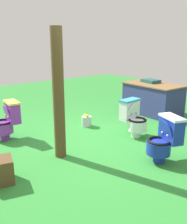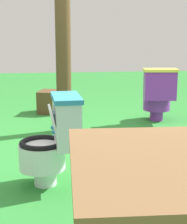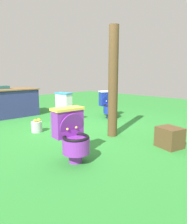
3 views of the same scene
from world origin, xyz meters
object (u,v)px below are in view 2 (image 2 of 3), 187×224
wooden_post (63,48)px  lemon_bucket (167,152)px  small_crate (50,102)px  toilet_white (53,140)px  toilet_purple (158,94)px

wooden_post → lemon_bucket: (-0.90, 1.25, -0.90)m
small_crate → lemon_bucket: small_crate is taller
toilet_white → toilet_purple: same height
wooden_post → small_crate: 1.37m
small_crate → lemon_bucket: size_ratio=1.31×
small_crate → lemon_bucket: 2.55m
toilet_white → small_crate: (0.02, -2.66, -0.21)m
wooden_post → small_crate: bearing=-81.1°
lemon_bucket → small_crate: bearing=-65.2°
toilet_white → toilet_purple: 2.41m
toilet_purple → wooden_post: size_ratio=0.36×
wooden_post → lemon_bucket: bearing=125.9°
toilet_white → wooden_post: 1.72m
wooden_post → lemon_bucket: size_ratio=7.35×
wooden_post → small_crate: size_ratio=5.59×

